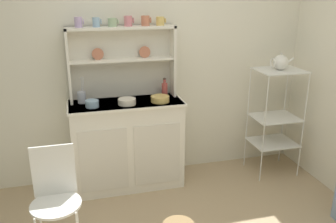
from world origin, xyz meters
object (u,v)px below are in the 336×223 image
at_px(hutch_shelf_unit, 122,57).
at_px(bowl_mixing_large, 92,104).
at_px(cup_lilac_0, 79,22).
at_px(utensil_jar, 82,97).
at_px(bakers_rack, 276,110).
at_px(jam_bottle, 165,89).
at_px(wire_chair, 55,192).
at_px(porcelain_teapot, 280,62).
at_px(hutch_cabinet, 127,143).

distance_m(hutch_shelf_unit, bowl_mixing_large, 0.54).
xyz_separation_m(cup_lilac_0, utensil_jar, (-0.03, -0.04, -0.68)).
relative_size(bakers_rack, jam_bottle, 6.06).
bearing_deg(bakers_rack, jam_bottle, 170.08).
relative_size(hutch_shelf_unit, bakers_rack, 0.90).
xyz_separation_m(wire_chair, porcelain_teapot, (2.20, 0.75, 0.69)).
bearing_deg(jam_bottle, bakers_rack, -9.92).
height_order(bakers_rack, wire_chair, bakers_rack).
bearing_deg(cup_lilac_0, bakers_rack, -6.99).
distance_m(cup_lilac_0, utensil_jar, 0.68).
relative_size(cup_lilac_0, bowl_mixing_large, 0.76).
xyz_separation_m(cup_lilac_0, bowl_mixing_large, (0.06, -0.20, -0.71)).
xyz_separation_m(cup_lilac_0, jam_bottle, (0.78, -0.04, -0.66)).
relative_size(bowl_mixing_large, utensil_jar, 0.49).
bearing_deg(bakers_rack, utensil_jar, 174.37).
distance_m(jam_bottle, utensil_jar, 0.81).
bearing_deg(hutch_cabinet, cup_lilac_0, 162.04).
bearing_deg(porcelain_teapot, jam_bottle, 170.07).
bearing_deg(hutch_shelf_unit, bakers_rack, -10.18).
bearing_deg(porcelain_teapot, bowl_mixing_large, 178.75).
relative_size(jam_bottle, porcelain_teapot, 0.77).
bearing_deg(hutch_shelf_unit, bowl_mixing_large, -143.29).
xyz_separation_m(wire_chair, cup_lilac_0, (0.28, 0.99, 1.10)).
height_order(wire_chair, jam_bottle, jam_bottle).
xyz_separation_m(bakers_rack, jam_bottle, (-1.15, 0.20, 0.25)).
bearing_deg(wire_chair, hutch_shelf_unit, 87.11).
height_order(wire_chair, bowl_mixing_large, bowl_mixing_large).
height_order(hutch_cabinet, utensil_jar, utensil_jar).
relative_size(hutch_shelf_unit, jam_bottle, 5.45).
height_order(cup_lilac_0, utensil_jar, cup_lilac_0).
bearing_deg(wire_chair, cup_lilac_0, 103.85).
height_order(hutch_shelf_unit, porcelain_teapot, hutch_shelf_unit).
bearing_deg(hutch_cabinet, bowl_mixing_large, -167.03).
bearing_deg(jam_bottle, porcelain_teapot, -9.93).
bearing_deg(porcelain_teapot, hutch_shelf_unit, 169.81).
distance_m(wire_chair, utensil_jar, 1.07).
height_order(cup_lilac_0, jam_bottle, cup_lilac_0).
bearing_deg(bowl_mixing_large, wire_chair, -112.95).
bearing_deg(porcelain_teapot, cup_lilac_0, 173.00).
height_order(hutch_cabinet, bowl_mixing_large, bowl_mixing_large).
height_order(bakers_rack, porcelain_teapot, porcelain_teapot).
bearing_deg(hutch_cabinet, jam_bottle, 12.08).
relative_size(bowl_mixing_large, jam_bottle, 0.65).
xyz_separation_m(cup_lilac_0, porcelain_teapot, (1.92, -0.24, -0.41)).
bearing_deg(bakers_rack, porcelain_teapot, 180.00).
bearing_deg(hutch_shelf_unit, hutch_cabinet, -90.00).
distance_m(wire_chair, cup_lilac_0, 1.51).
distance_m(hutch_cabinet, utensil_jar, 0.64).
bearing_deg(bowl_mixing_large, bakers_rack, -1.25).
xyz_separation_m(hutch_cabinet, utensil_jar, (-0.40, 0.08, 0.49)).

